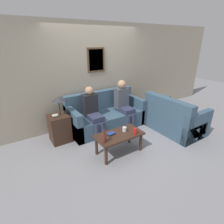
# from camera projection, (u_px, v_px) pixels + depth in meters

# --- Properties ---
(ground_plane) EXTENTS (16.00, 16.00, 0.00)m
(ground_plane) POSITION_uv_depth(u_px,v_px,m) (117.00, 134.00, 4.34)
(ground_plane) COLOR gray
(wall_back) EXTENTS (9.00, 0.08, 2.60)m
(wall_back) POSITION_uv_depth(u_px,v_px,m) (96.00, 75.00, 4.61)
(wall_back) COLOR #9E937F
(wall_back) RESTS_ON ground_plane
(couch_main) EXTENTS (1.97, 0.89, 0.92)m
(couch_main) POSITION_uv_depth(u_px,v_px,m) (105.00, 115.00, 4.63)
(couch_main) COLOR #385166
(couch_main) RESTS_ON ground_plane
(couch_side) EXTENTS (0.89, 1.36, 0.92)m
(couch_side) POSITION_uv_depth(u_px,v_px,m) (173.00, 119.00, 4.41)
(couch_side) COLOR #385166
(couch_side) RESTS_ON ground_plane
(coffee_table) EXTENTS (0.96, 0.50, 0.43)m
(coffee_table) POSITION_uv_depth(u_px,v_px,m) (119.00, 137.00, 3.52)
(coffee_table) COLOR #382319
(coffee_table) RESTS_ON ground_plane
(side_table_with_lamp) EXTENTS (0.43, 0.43, 1.06)m
(side_table_with_lamp) POSITION_uv_depth(u_px,v_px,m) (60.00, 126.00, 3.94)
(side_table_with_lamp) COLOR #382319
(side_table_with_lamp) RESTS_ON ground_plane
(wine_bottle) EXTENTS (0.08, 0.08, 0.27)m
(wine_bottle) POSITION_uv_depth(u_px,v_px,m) (104.00, 137.00, 3.18)
(wine_bottle) COLOR #562319
(wine_bottle) RESTS_ON coffee_table
(drinking_glass) EXTENTS (0.08, 0.08, 0.10)m
(drinking_glass) POSITION_uv_depth(u_px,v_px,m) (124.00, 129.00, 3.58)
(drinking_glass) COLOR silver
(drinking_glass) RESTS_ON coffee_table
(book_stack) EXTENTS (0.16, 0.13, 0.04)m
(book_stack) POSITION_uv_depth(u_px,v_px,m) (111.00, 134.00, 3.47)
(book_stack) COLOR black
(book_stack) RESTS_ON coffee_table
(soda_can) EXTENTS (0.07, 0.07, 0.12)m
(soda_can) POSITION_uv_depth(u_px,v_px,m) (135.00, 131.00, 3.47)
(soda_can) COLOR red
(soda_can) RESTS_ON coffee_table
(person_left) EXTENTS (0.34, 0.61, 1.17)m
(person_left) POSITION_uv_depth(u_px,v_px,m) (92.00, 110.00, 4.15)
(person_left) COLOR #2D334C
(person_left) RESTS_ON ground_plane
(person_right) EXTENTS (0.34, 0.58, 1.22)m
(person_right) POSITION_uv_depth(u_px,v_px,m) (124.00, 102.00, 4.58)
(person_right) COLOR #2D334C
(person_right) RESTS_ON ground_plane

